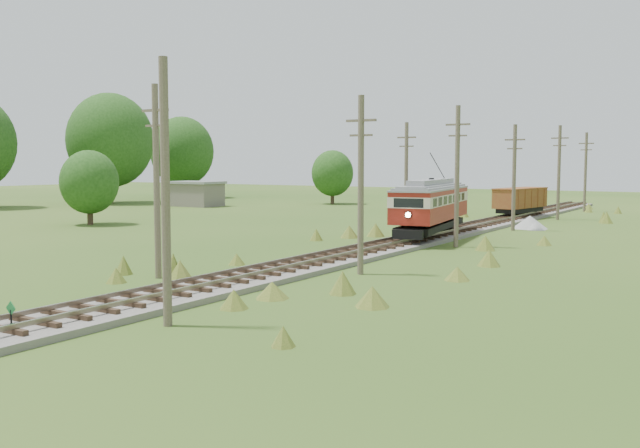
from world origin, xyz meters
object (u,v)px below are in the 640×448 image
Objects in this scene: streetcar at (431,203)px; gravel_pile at (531,223)px; switch_marker at (11,315)px; gondola at (520,199)px.

streetcar reaches higher than gravel_pile.
gravel_pile is at bearing 63.22° from streetcar.
switch_marker is at bearing -95.07° from gravel_pile.
switch_marker reaches higher than gravel_pile.
gondola is (-0.00, 21.83, -0.72)m from streetcar.
streetcar is 1.62× the size of gondola.
switch_marker is at bearing -81.07° from gondola.
streetcar is at bearing 89.65° from switch_marker.
gravel_pile is (3.77, -9.99, -1.37)m from gondola.
gondola reaches higher than gravel_pile.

